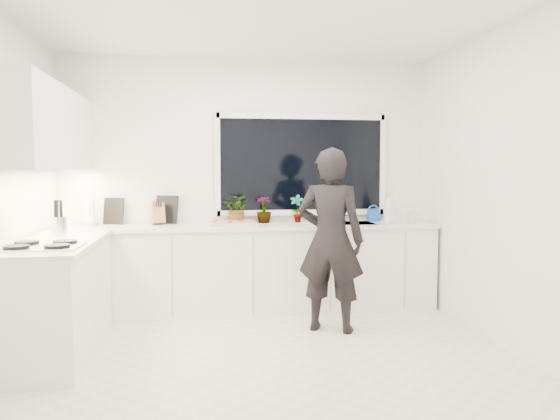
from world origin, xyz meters
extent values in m
cube|color=beige|center=(0.00, 0.00, -0.01)|extent=(4.00, 3.50, 0.02)
cube|color=white|center=(0.00, 1.76, 1.35)|extent=(4.00, 0.02, 2.70)
cube|color=white|center=(2.01, 0.00, 1.35)|extent=(0.02, 3.50, 2.70)
cube|color=white|center=(0.00, 0.00, 2.71)|extent=(4.00, 3.50, 0.02)
cube|color=black|center=(0.60, 1.73, 1.55)|extent=(1.80, 0.02, 1.00)
cube|color=white|center=(0.00, 1.45, 0.44)|extent=(3.92, 0.58, 0.88)
cube|color=white|center=(-1.67, 0.35, 0.44)|extent=(0.58, 1.60, 0.88)
cube|color=silver|center=(0.00, 1.44, 0.90)|extent=(3.94, 0.62, 0.04)
cube|color=silver|center=(-1.67, 0.35, 0.90)|extent=(0.62, 1.60, 0.04)
cube|color=white|center=(-1.79, 0.70, 1.85)|extent=(0.34, 2.10, 0.70)
cube|color=silver|center=(1.05, 1.45, 0.87)|extent=(0.58, 0.42, 0.14)
cylinder|color=silver|center=(1.05, 1.65, 1.03)|extent=(0.03, 0.03, 0.22)
cube|color=black|center=(-1.69, 0.00, 0.94)|extent=(0.56, 0.48, 0.03)
imported|color=black|center=(0.67, 0.63, 0.85)|extent=(0.73, 0.62, 1.70)
cube|color=silver|center=(-0.18, 1.42, 0.94)|extent=(0.50, 0.38, 0.03)
cube|color=#AD2C17|center=(-0.18, 1.42, 0.95)|extent=(0.45, 0.33, 0.01)
cylinder|color=blue|center=(1.39, 1.61, 0.98)|extent=(0.18, 0.18, 0.13)
cylinder|color=white|center=(-1.64, 1.55, 1.05)|extent=(0.14, 0.14, 0.26)
cube|color=olive|center=(-0.96, 1.59, 1.03)|extent=(0.15, 0.13, 0.22)
cylinder|color=#BABABF|center=(-1.76, 0.80, 1.00)|extent=(0.15, 0.15, 0.16)
cube|color=black|center=(-1.42, 1.69, 1.06)|extent=(0.22, 0.08, 0.28)
cube|color=black|center=(-0.87, 1.69, 1.07)|extent=(0.24, 0.11, 0.30)
imported|color=#26662D|center=(-0.12, 1.61, 1.07)|extent=(0.34, 0.32, 0.30)
imported|color=#26662D|center=(0.16, 1.61, 1.06)|extent=(0.16, 0.16, 0.29)
imported|color=#26662D|center=(0.53, 1.61, 1.07)|extent=(0.19, 0.16, 0.31)
imported|color=#D8BF66|center=(1.47, 1.30, 1.08)|extent=(0.17, 0.17, 0.33)
imported|color=#D8BF66|center=(1.74, 1.30, 1.01)|extent=(0.10, 0.10, 0.19)
camera|label=1|loc=(-0.51, -4.24, 1.51)|focal=35.00mm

